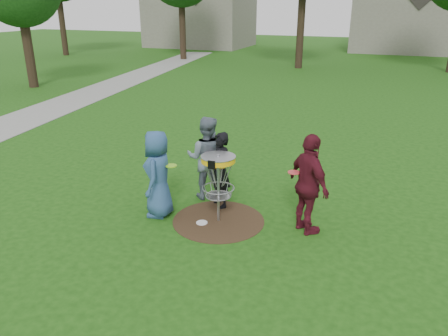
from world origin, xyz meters
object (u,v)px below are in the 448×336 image
(player_maroon, at_px, (309,185))
(disc_golf_basket, at_px, (218,172))
(player_black, at_px, (221,170))
(player_grey, at_px, (207,158))
(player_blue, at_px, (158,174))

(player_maroon, height_order, disc_golf_basket, player_maroon)
(player_black, xyz_separation_m, player_maroon, (1.88, -0.45, 0.15))
(disc_golf_basket, bearing_deg, player_grey, 123.99)
(player_grey, xyz_separation_m, disc_golf_basket, (0.65, -0.96, 0.12))
(player_grey, distance_m, player_maroon, 2.44)
(player_maroon, bearing_deg, player_blue, 52.41)
(player_grey, height_order, disc_golf_basket, player_grey)
(player_blue, bearing_deg, player_black, 115.93)
(player_blue, distance_m, player_maroon, 2.90)
(player_black, bearing_deg, player_blue, -97.23)
(player_blue, xyz_separation_m, player_grey, (0.56, 1.11, 0.03))
(player_blue, relative_size, disc_golf_basket, 1.26)
(player_blue, bearing_deg, player_grey, 140.26)
(player_grey, relative_size, disc_golf_basket, 1.31)
(player_blue, distance_m, player_grey, 1.25)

